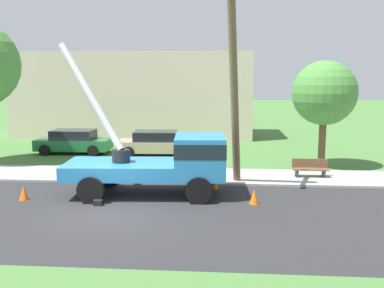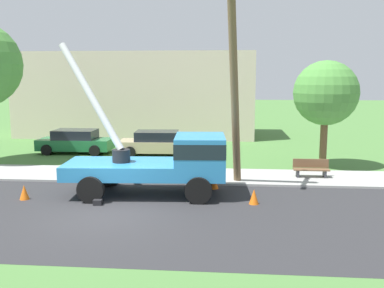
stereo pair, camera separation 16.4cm
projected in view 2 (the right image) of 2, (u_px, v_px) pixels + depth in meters
The scene contains 13 objects.
ground_plane at pixel (162, 152), 26.47m from camera, with size 120.00×120.00×0.00m, color #477538.
road_asphalt at pixel (107, 214), 14.66m from camera, with size 80.00×8.24×0.01m, color #2B2B2D.
sidewalk_strip at pixel (141, 175), 20.22m from camera, with size 80.00×3.06×0.10m, color #9E9E99.
utility_truck at pixel (167, 159), 16.84m from camera, with size 6.90×3.21×5.98m.
leaning_utility_pole at pixel (234, 79), 17.26m from camera, with size 0.84×2.96×8.81m.
traffic_cone_ahead at pixel (254, 197), 15.73m from camera, with size 0.36×0.36×0.56m, color orange.
traffic_cone_behind at pixel (24, 192), 16.32m from camera, with size 0.36×0.36×0.56m, color orange.
traffic_cone_curbside at pixel (214, 182), 17.88m from camera, with size 0.36×0.36×0.56m, color orange.
parked_sedan_green at pixel (76, 141), 26.12m from camera, with size 4.41×2.03×1.42m.
parked_sedan_tan at pixel (157, 143), 25.48m from camera, with size 4.48×2.15×1.42m.
park_bench at pixel (311, 169), 19.55m from camera, with size 1.60×0.45×0.90m.
roadside_tree_far at pixel (326, 93), 21.55m from camera, with size 3.24×3.24×5.41m.
lowrise_building_backdrop at pixel (138, 94), 33.86m from camera, with size 18.00×6.00×6.40m, color beige.
Camera 2 is at (4.10, -13.81, 4.64)m, focal length 40.35 mm.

